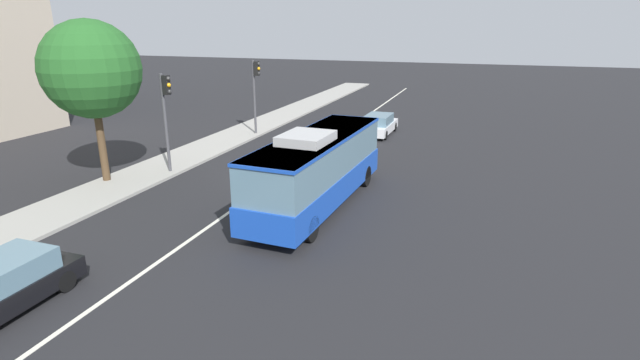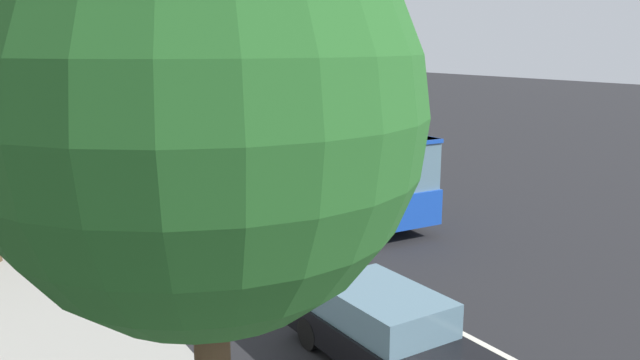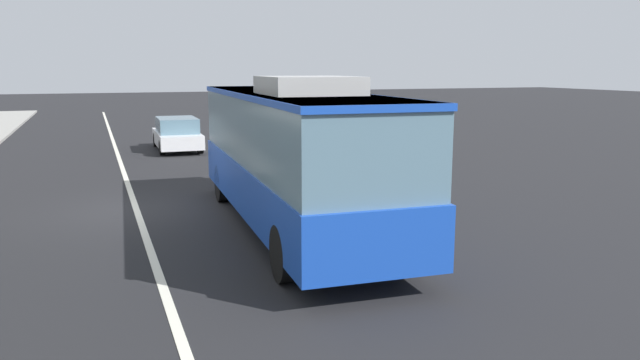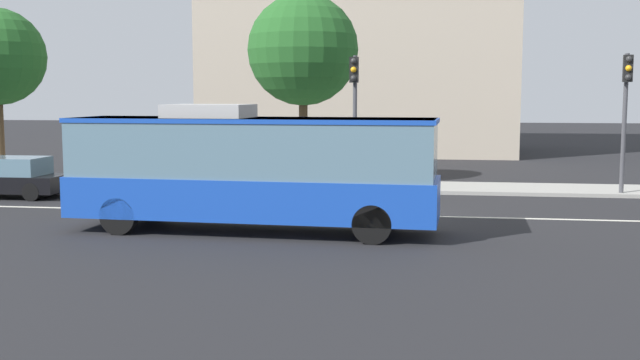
% 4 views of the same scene
% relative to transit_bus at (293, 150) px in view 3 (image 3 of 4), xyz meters
% --- Properties ---
extents(ground_plane, '(160.00, 160.00, 0.00)m').
position_rel_transit_bus_xyz_m(ground_plane, '(3.26, 3.26, -1.81)').
color(ground_plane, black).
extents(lane_centre_line, '(76.00, 0.16, 0.01)m').
position_rel_transit_bus_xyz_m(lane_centre_line, '(3.26, 3.26, -1.80)').
color(lane_centre_line, silver).
rests_on(lane_centre_line, ground_plane).
extents(transit_bus, '(10.10, 2.96, 3.46)m').
position_rel_transit_bus_xyz_m(transit_bus, '(0.00, 0.00, 0.00)').
color(transit_bus, '#1947B7').
rests_on(transit_bus, ground_plane).
extents(sedan_white, '(4.53, 1.88, 1.46)m').
position_rel_transit_bus_xyz_m(sedan_white, '(14.76, 0.68, -1.09)').
color(sedan_white, white).
rests_on(sedan_white, ground_plane).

